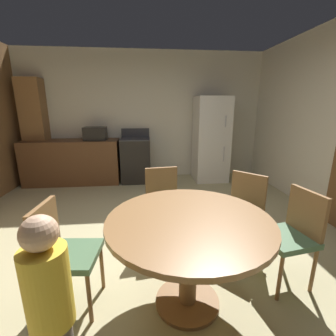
% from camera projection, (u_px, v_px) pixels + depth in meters
% --- Properties ---
extents(ground_plane, '(14.00, 14.00, 0.00)m').
position_uv_depth(ground_plane, '(147.00, 253.00, 2.55)').
color(ground_plane, tan).
extents(wall_back, '(5.45, 0.12, 2.70)m').
position_uv_depth(wall_back, '(144.00, 116.00, 5.09)').
color(wall_back, silver).
rests_on(wall_back, ground).
extents(kitchen_counter, '(1.88, 0.60, 0.90)m').
position_uv_depth(kitchen_counter, '(73.00, 162.00, 4.79)').
color(kitchen_counter, brown).
rests_on(kitchen_counter, ground).
extents(pantry_column, '(0.44, 0.36, 2.10)m').
position_uv_depth(pantry_column, '(36.00, 132.00, 4.73)').
color(pantry_column, olive).
rests_on(pantry_column, ground).
extents(oven_range, '(0.60, 0.60, 1.10)m').
position_uv_depth(oven_range, '(136.00, 160.00, 4.91)').
color(oven_range, black).
rests_on(oven_range, ground).
extents(refrigerator, '(0.68, 0.68, 1.76)m').
position_uv_depth(refrigerator, '(211.00, 140.00, 4.91)').
color(refrigerator, white).
rests_on(refrigerator, ground).
extents(microwave, '(0.44, 0.32, 0.26)m').
position_uv_depth(microwave, '(95.00, 133.00, 4.69)').
color(microwave, black).
rests_on(microwave, kitchen_counter).
extents(dining_table, '(1.24, 1.24, 0.76)m').
position_uv_depth(dining_table, '(189.00, 237.00, 1.75)').
color(dining_table, olive).
rests_on(dining_table, ground).
extents(chair_northeast, '(0.57, 0.57, 0.87)m').
position_uv_depth(chair_northeast, '(242.00, 209.00, 2.48)').
color(chair_northeast, olive).
rests_on(chair_northeast, ground).
extents(chair_east, '(0.46, 0.46, 0.87)m').
position_uv_depth(chair_east, '(293.00, 232.00, 2.02)').
color(chair_east, olive).
rests_on(chair_east, ground).
extents(chair_west, '(0.44, 0.44, 0.87)m').
position_uv_depth(chair_west, '(62.00, 250.00, 1.77)').
color(chair_west, olive).
rests_on(chair_west, ground).
extents(chair_north, '(0.44, 0.44, 0.87)m').
position_uv_depth(chair_north, '(163.00, 200.00, 2.69)').
color(chair_north, olive).
rests_on(chair_north, ground).
extents(person_child, '(0.31, 0.31, 1.09)m').
position_uv_depth(person_child, '(51.00, 309.00, 1.15)').
color(person_child, '#665B51').
rests_on(person_child, ground).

